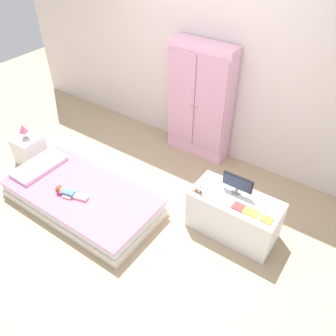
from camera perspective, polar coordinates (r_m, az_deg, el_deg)
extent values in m
cube|color=tan|center=(3.94, -5.29, -7.41)|extent=(10.00, 10.00, 0.02)
cube|color=silver|center=(4.28, 7.65, 18.55)|extent=(6.40, 0.05, 2.70)
cube|color=silver|center=(4.08, -13.94, -5.41)|extent=(1.79, 0.88, 0.10)
cube|color=silver|center=(4.01, -14.18, -4.33)|extent=(1.75, 0.84, 0.11)
cube|color=pink|center=(3.97, -14.31, -3.68)|extent=(1.78, 0.87, 0.02)
cube|color=silver|center=(4.40, -20.60, 0.30)|extent=(0.32, 0.63, 0.05)
cube|color=#4C84C6|center=(3.91, -16.07, -4.04)|extent=(0.15, 0.11, 0.06)
cube|color=beige|center=(3.86, -14.12, -4.57)|extent=(0.16, 0.07, 0.04)
cube|color=beige|center=(3.84, -14.41, -4.91)|extent=(0.16, 0.07, 0.04)
cube|color=beige|center=(3.95, -15.61, -3.73)|extent=(0.10, 0.05, 0.03)
cube|color=beige|center=(3.90, -16.45, -4.71)|extent=(0.10, 0.05, 0.03)
sphere|color=beige|center=(3.96, -17.36, -3.48)|extent=(0.09, 0.09, 0.09)
sphere|color=#9E3D2D|center=(3.96, -17.50, -3.41)|extent=(0.10, 0.10, 0.10)
cube|color=white|center=(4.85, -21.99, 2.83)|extent=(0.32, 0.32, 0.37)
cylinder|color=#B7B2AD|center=(4.75, -22.53, 4.67)|extent=(0.09, 0.09, 0.01)
cylinder|color=#B7B2AD|center=(4.73, -22.67, 5.14)|extent=(0.02, 0.02, 0.08)
cone|color=#E0668E|center=(4.68, -22.95, 6.08)|extent=(0.12, 0.12, 0.10)
cube|color=#EFADCC|center=(4.42, 5.39, 10.84)|extent=(0.82, 0.25, 1.51)
cube|color=#D298B3|center=(4.39, 2.17, 11.36)|extent=(0.39, 0.02, 1.23)
cube|color=#D298B3|center=(4.21, 6.92, 9.79)|extent=(0.39, 0.02, 1.23)
sphere|color=gold|center=(4.32, 3.87, 10.21)|extent=(0.02, 0.02, 0.02)
sphere|color=gold|center=(4.28, 4.80, 9.90)|extent=(0.02, 0.02, 0.02)
cube|color=white|center=(3.63, 10.84, -7.66)|extent=(0.91, 0.44, 0.47)
cylinder|color=#99999E|center=(3.52, 11.25, -3.92)|extent=(0.10, 0.10, 0.01)
cylinder|color=#99999E|center=(3.50, 11.31, -3.56)|extent=(0.02, 0.02, 0.05)
cube|color=black|center=(3.43, 11.52, -2.33)|extent=(0.32, 0.02, 0.15)
cube|color=#28334C|center=(3.42, 11.42, -2.45)|extent=(0.30, 0.01, 0.13)
cube|color=#8E6642|center=(3.48, 5.03, -3.68)|extent=(0.11, 0.01, 0.01)
cube|color=#8E6642|center=(3.46, 4.76, -3.97)|extent=(0.11, 0.01, 0.01)
cube|color=white|center=(3.44, 4.94, -3.21)|extent=(0.07, 0.03, 0.04)
cylinder|color=white|center=(3.46, 5.36, -3.66)|extent=(0.01, 0.01, 0.02)
cylinder|color=white|center=(3.44, 5.18, -3.86)|extent=(0.01, 0.01, 0.02)
cylinder|color=white|center=(3.48, 4.65, -3.34)|extent=(0.01, 0.01, 0.02)
cylinder|color=white|center=(3.46, 4.47, -3.54)|extent=(0.01, 0.01, 0.02)
cylinder|color=white|center=(3.41, 5.41, -3.02)|extent=(0.02, 0.02, 0.02)
sphere|color=white|center=(3.39, 5.43, -2.75)|extent=(0.04, 0.04, 0.04)
cube|color=#CC3838|center=(3.37, 11.62, -6.32)|extent=(0.12, 0.11, 0.01)
cube|color=gold|center=(3.34, 13.61, -7.16)|extent=(0.14, 0.10, 0.01)
cube|color=orange|center=(3.32, 16.07, -8.22)|extent=(0.11, 0.09, 0.01)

